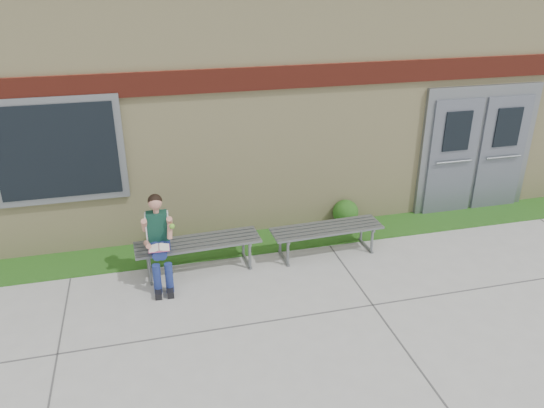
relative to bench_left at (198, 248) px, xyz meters
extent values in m
plane|color=#9E9E99|center=(1.14, -2.00, -0.37)|extent=(80.00, 80.00, 0.00)
cube|color=#274D14|center=(1.14, 0.60, -0.36)|extent=(16.00, 0.80, 0.02)
cube|color=beige|center=(1.14, 4.00, 1.63)|extent=(16.00, 6.00, 4.00)
cube|color=maroon|center=(1.14, 0.97, 2.23)|extent=(16.00, 0.06, 0.35)
cube|color=slate|center=(-1.86, 0.96, 1.33)|extent=(1.90, 0.08, 1.60)
cube|color=black|center=(-1.86, 0.92, 1.33)|extent=(1.70, 0.04, 1.40)
cube|color=slate|center=(5.14, 0.96, 0.78)|extent=(2.20, 0.08, 2.30)
cube|color=slate|center=(4.64, 0.91, 0.68)|extent=(0.92, 0.06, 2.10)
cube|color=slate|center=(5.64, 0.91, 0.68)|extent=(0.92, 0.06, 2.10)
cube|color=slate|center=(0.00, 0.00, 0.09)|extent=(1.85, 0.59, 0.04)
cube|color=slate|center=(-0.73, 0.00, -0.16)|extent=(0.07, 0.51, 0.42)
cube|color=slate|center=(0.73, 0.00, -0.16)|extent=(0.07, 0.51, 0.42)
cube|color=slate|center=(2.00, 0.00, 0.07)|extent=(1.76, 0.55, 0.03)
cube|color=slate|center=(1.30, 0.00, -0.17)|extent=(0.06, 0.48, 0.40)
cube|color=slate|center=(2.70, 0.00, -0.17)|extent=(0.06, 0.48, 0.40)
cube|color=navy|center=(-0.55, -0.05, 0.18)|extent=(0.31, 0.23, 0.14)
cube|color=#0E3327|center=(-0.56, -0.07, 0.46)|extent=(0.30, 0.19, 0.42)
sphere|color=tan|center=(-0.56, -0.08, 0.82)|extent=(0.20, 0.20, 0.19)
sphere|color=black|center=(-0.55, -0.06, 0.84)|extent=(0.21, 0.21, 0.20)
cylinder|color=navy|center=(-0.64, -0.28, 0.20)|extent=(0.15, 0.38, 0.14)
cylinder|color=navy|center=(-0.48, -0.29, 0.20)|extent=(0.15, 0.38, 0.14)
cylinder|color=navy|center=(-0.63, -0.50, -0.14)|extent=(0.11, 0.11, 0.45)
cylinder|color=navy|center=(-0.47, -0.51, -0.14)|extent=(0.11, 0.11, 0.45)
cube|color=black|center=(-0.64, -0.56, -0.32)|extent=(0.10, 0.24, 0.09)
cube|color=black|center=(-0.47, -0.57, -0.32)|extent=(0.10, 0.24, 0.09)
cylinder|color=tan|center=(-0.73, -0.12, 0.52)|extent=(0.09, 0.20, 0.24)
cylinder|color=tan|center=(-0.39, -0.13, 0.52)|extent=(0.09, 0.20, 0.24)
cube|color=white|center=(-0.57, -0.39, 0.29)|extent=(0.29, 0.21, 0.01)
cube|color=#D04E7B|center=(-0.57, -0.39, 0.28)|extent=(0.29, 0.22, 0.01)
sphere|color=#6BBA31|center=(-0.36, -0.26, 0.52)|extent=(0.08, 0.08, 0.08)
sphere|color=#274D14|center=(-0.57, 0.85, -0.20)|extent=(0.28, 0.28, 0.28)
sphere|color=#274D14|center=(2.66, 0.85, -0.12)|extent=(0.45, 0.45, 0.45)
camera|label=1|loc=(-0.62, -6.90, 3.81)|focal=35.00mm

